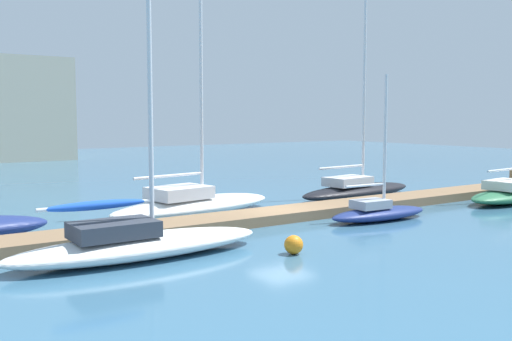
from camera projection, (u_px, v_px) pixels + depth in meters
ground_plane at (282, 219)px, 26.05m from camera, size 120.00×120.00×0.00m
dock_pier at (282, 214)px, 26.03m from camera, size 32.85×2.16×0.43m
dock_piling_far_end at (512, 182)px, 34.31m from camera, size 0.28×0.28×1.40m
sailboat_1 at (136, 240)px, 18.80m from camera, size 8.60×2.36×13.16m
sailboat_2 at (193, 203)px, 27.01m from camera, size 9.06×4.12×11.49m
sailboat_3 at (378, 211)px, 25.69m from camera, size 5.23×1.77×6.31m
sailboat_4 at (357, 188)px, 32.75m from camera, size 8.62×3.14×12.02m
mooring_buoy_orange at (294, 245)px, 19.42m from camera, size 0.63×0.63×0.63m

